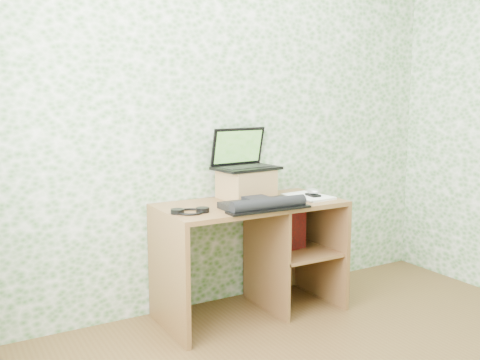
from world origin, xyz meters
TOP-DOWN VIEW (x-y plane):
  - wall_back at (0.00, 1.75)m, footprint 3.50×0.00m
  - desk at (0.08, 1.47)m, footprint 1.20×0.60m
  - riser at (0.05, 1.58)m, footprint 0.35×0.30m
  - laptop at (0.05, 1.63)m, footprint 0.44×0.33m
  - keyboard at (-0.03, 1.25)m, footprint 0.55×0.28m
  - headphones at (-0.47, 1.35)m, footprint 0.23×0.20m
  - notepad at (0.43, 1.39)m, footprint 0.25×0.34m
  - mouse at (0.44, 1.36)m, footprint 0.08×0.12m
  - pen at (0.51, 1.44)m, footprint 0.06×0.13m
  - red_box at (0.30, 1.44)m, footprint 0.26×0.11m

SIDE VIEW (x-z plane):
  - desk at x=0.08m, z-range 0.11..0.86m
  - red_box at x=0.30m, z-range 0.39..0.70m
  - notepad at x=0.43m, z-range 0.75..0.76m
  - headphones at x=-0.47m, z-range 0.75..0.77m
  - pen at x=0.51m, z-range 0.76..0.77m
  - keyboard at x=-0.03m, z-range 0.74..0.82m
  - mouse at x=0.44m, z-range 0.76..0.80m
  - riser at x=0.05m, z-range 0.75..0.95m
  - laptop at x=0.05m, z-range 0.87..1.15m
  - wall_back at x=0.00m, z-range -0.45..3.05m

